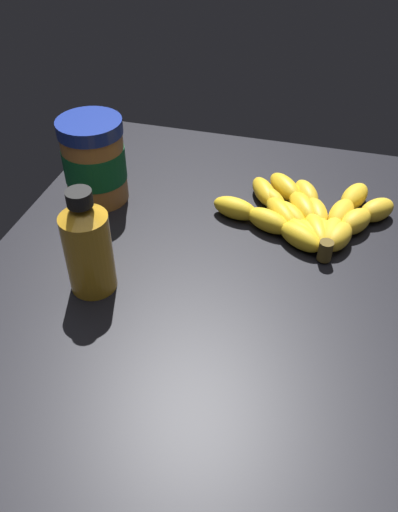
# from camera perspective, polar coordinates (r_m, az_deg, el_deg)

# --- Properties ---
(ground_plane) EXTENTS (0.88, 0.66, 0.04)m
(ground_plane) POSITION_cam_1_polar(r_m,az_deg,el_deg) (0.70, 1.56, -5.44)
(ground_plane) COLOR black
(banana_bunch) EXTENTS (0.20, 0.28, 0.03)m
(banana_bunch) POSITION_cam_1_polar(r_m,az_deg,el_deg) (0.81, 11.81, 4.35)
(banana_bunch) COLOR yellow
(banana_bunch) RESTS_ON ground_plane
(peanut_butter_jar) EXTENTS (0.10, 0.10, 0.14)m
(peanut_butter_jar) POSITION_cam_1_polar(r_m,az_deg,el_deg) (0.85, -11.30, 10.06)
(peanut_butter_jar) COLOR #B27238
(peanut_butter_jar) RESTS_ON ground_plane
(honey_bottle) EXTENTS (0.06, 0.06, 0.15)m
(honey_bottle) POSITION_cam_1_polar(r_m,az_deg,el_deg) (0.67, -12.00, 1.10)
(honey_bottle) COLOR gold
(honey_bottle) RESTS_ON ground_plane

